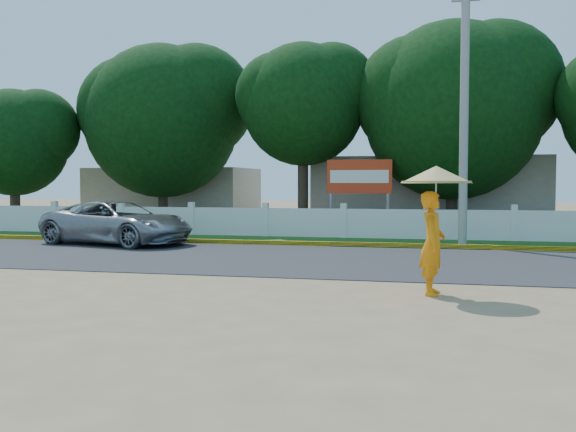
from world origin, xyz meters
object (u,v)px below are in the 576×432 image
object	(u,v)px
monk_with_parasol	(434,211)
utility_pole	(464,112)
vehicle	(118,223)
billboard	(359,181)

from	to	relation	value
monk_with_parasol	utility_pole	bearing A→B (deg)	84.71
utility_pole	vehicle	distance (m)	12.00
vehicle	billboard	xyz separation A→B (m)	(7.47, 5.15, 1.41)
utility_pole	billboard	xyz separation A→B (m)	(-3.74, 2.91, -2.24)
vehicle	billboard	bearing A→B (deg)	-40.71
utility_pole	monk_with_parasol	bearing A→B (deg)	-95.29
vehicle	monk_with_parasol	distance (m)	12.76
monk_with_parasol	billboard	world-z (taller)	billboard
vehicle	monk_with_parasol	bearing A→B (deg)	-111.26
vehicle	billboard	size ratio (longest dim) A/B	1.78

